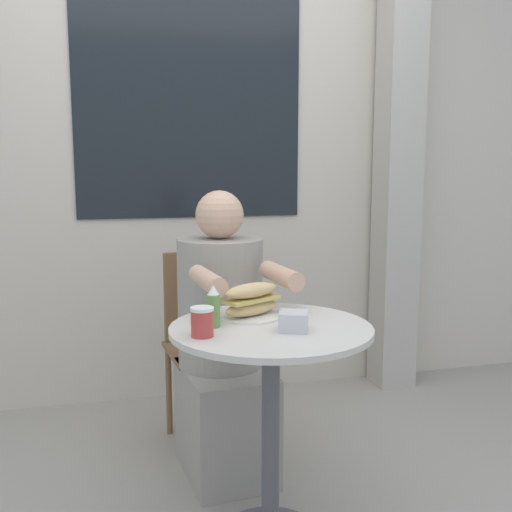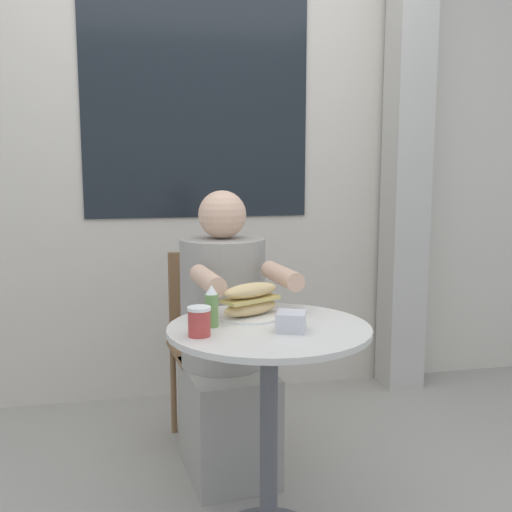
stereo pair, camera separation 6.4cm
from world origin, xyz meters
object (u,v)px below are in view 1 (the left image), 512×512
(cafe_table, at_px, (271,388))
(drink_cup, at_px, (202,322))
(diner_chair, at_px, (206,328))
(sandwich_on_plate, at_px, (251,302))
(seated_diner, at_px, (223,354))
(condiment_bottle, at_px, (213,307))

(cafe_table, xyz_separation_m, drink_cup, (-0.23, -0.06, 0.25))
(diner_chair, relative_size, sandwich_on_plate, 3.79)
(cafe_table, xyz_separation_m, seated_diner, (-0.05, 0.52, -0.04))
(cafe_table, distance_m, diner_chair, 0.87)
(sandwich_on_plate, bearing_deg, diner_chair, 92.53)
(diner_chair, height_order, condiment_bottle, condiment_bottle)
(drink_cup, relative_size, condiment_bottle, 0.66)
(cafe_table, bearing_deg, condiment_bottle, 168.95)
(seated_diner, distance_m, sandwich_on_plate, 0.50)
(seated_diner, distance_m, drink_cup, 0.67)
(seated_diner, xyz_separation_m, condiment_bottle, (-0.13, -0.48, 0.31))
(cafe_table, xyz_separation_m, condiment_bottle, (-0.18, 0.04, 0.27))
(cafe_table, xyz_separation_m, sandwich_on_plate, (-0.03, 0.12, 0.26))
(seated_diner, height_order, drink_cup, seated_diner)
(cafe_table, distance_m, seated_diner, 0.52)
(seated_diner, bearing_deg, cafe_table, 90.43)
(diner_chair, distance_m, sandwich_on_plate, 0.80)
(cafe_table, relative_size, drink_cup, 8.37)
(sandwich_on_plate, bearing_deg, condiment_bottle, -149.05)
(drink_cup, bearing_deg, cafe_table, 14.88)
(cafe_table, height_order, diner_chair, diner_chair)
(cafe_table, distance_m, drink_cup, 0.35)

